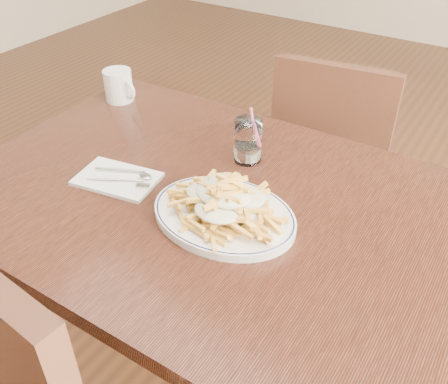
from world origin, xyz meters
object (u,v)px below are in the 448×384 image
Objects in this scene: water_glass at (248,143)px; fries_plate at (224,215)px; table at (217,225)px; chair_far at (332,154)px; coffee_mug at (119,86)px; loaded_fries at (224,197)px.

fries_plate is at bearing -71.32° from water_glass.
chair_far reaches higher than table.
chair_far is 2.20× the size of fries_plate.
coffee_mug is at bearing 153.55° from table.
water_glass reaches higher than table.
chair_far is 5.76× the size of water_glass.
coffee_mug is (-0.57, 0.31, -0.01)m from loaded_fries.
table is 1.42× the size of chair_far.
loaded_fries reaches higher than fries_plate.
coffee_mug is at bearing 170.39° from water_glass.
loaded_fries is at bearing -45.28° from table.
coffee_mug is (-0.51, 0.26, 0.12)m from table.
table is 10.26× the size of coffee_mug.
loaded_fries is 0.24m from water_glass.
coffee_mug is (-0.57, 0.31, 0.04)m from fries_plate.
table is at bearing -26.45° from coffee_mug.
loaded_fries is (0.05, -0.05, 0.14)m from table.
fries_plate is 2.62× the size of water_glass.
loaded_fries is (0.00, -0.00, 0.05)m from fries_plate.
coffee_mug is at bearing -136.84° from chair_far.
loaded_fries is at bearing -28.64° from coffee_mug.
table is 4.91× the size of loaded_fries.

